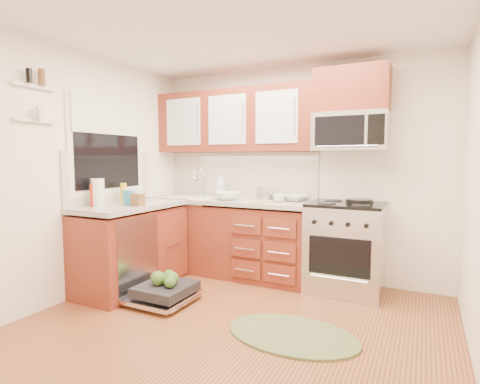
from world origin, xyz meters
The scene contains 36 objects.
floor centered at (0.00, 0.00, 0.00)m, with size 3.50×3.50×0.00m, color brown.
ceiling centered at (0.00, 0.00, 2.50)m, with size 3.50×3.50×0.00m, color white.
wall_back centered at (0.00, 1.75, 1.25)m, with size 3.50×0.04×2.50m, color white.
wall_left centered at (-1.75, 0.00, 1.25)m, with size 0.04×3.50×2.50m, color white.
base_cabinet_back centered at (-0.73, 1.45, 0.42)m, with size 2.05×0.60×0.85m, color maroon.
base_cabinet_left centered at (-1.45, 0.52, 0.42)m, with size 0.60×1.25×0.85m, color maroon.
countertop_back centered at (-0.72, 1.44, 0.90)m, with size 2.07×0.64×0.05m, color #9E9991.
countertop_left centered at (-1.44, 0.53, 0.90)m, with size 0.64×1.27×0.05m, color #9E9991.
backsplash_back centered at (-0.73, 1.74, 1.21)m, with size 2.05×0.02×0.57m, color #B8B2A5.
backsplash_left centered at (-1.74, 0.52, 1.21)m, with size 0.02×1.25×0.57m, color #B8B2A5.
upper_cabinets centered at (-0.73, 1.57, 1.88)m, with size 2.05×0.35×0.75m, color maroon, non-canonical shape.
cabinet_over_mw centered at (0.68, 1.57, 2.13)m, with size 0.76×0.35×0.47m, color maroon.
range centered at (0.68, 1.43, 0.47)m, with size 0.76×0.64×0.95m, color silver, non-canonical shape.
microwave centered at (0.68, 1.55, 1.70)m, with size 0.76×0.38×0.40m, color silver, non-canonical shape.
sink centered at (-1.25, 1.42, 0.80)m, with size 0.62×0.50×0.26m, color white, non-canonical shape.
dishwasher centered at (-0.86, 0.30, 0.10)m, with size 0.70×0.60×0.20m, color silver, non-canonical shape.
window centered at (-1.74, 0.50, 1.55)m, with size 0.03×1.05×1.05m, color white, non-canonical shape.
window_blind centered at (-1.71, 0.50, 1.88)m, with size 0.02×0.96×0.40m, color white.
shelf_upper centered at (-1.72, -0.35, 2.05)m, with size 0.04×0.40×0.03m, color white.
shelf_lower centered at (-1.72, -0.35, 1.75)m, with size 0.04×0.40×0.03m, color white.
rug centered at (0.51, 0.20, 0.01)m, with size 1.07×0.69×0.02m, color #576439, non-canonical shape.
skillet centered at (0.81, 1.40, 0.98)m, with size 0.27×0.27×0.05m, color black.
stock_pot centered at (-0.26, 1.47, 0.98)m, with size 0.20×0.20×0.12m, color silver.
cutting_board centered at (-0.23, 1.28, 0.93)m, with size 0.25×0.16×0.02m, color tan.
canister centered at (-0.40, 1.65, 1.00)m, with size 0.09×0.09×0.14m, color silver.
paper_towel_roll centered at (-1.60, 0.22, 1.07)m, with size 0.13×0.13×0.29m, color white.
mustard_bottle centered at (-1.62, 0.60, 1.03)m, with size 0.07×0.07×0.22m, color yellow.
red_bottle centered at (-1.62, 0.17, 1.04)m, with size 0.06×0.06×0.23m, color red.
wooden_box centered at (-1.25, 0.42, 0.99)m, with size 0.13×0.09×0.13m, color brown.
blue_carton centered at (-1.40, 0.44, 1.00)m, with size 0.10×0.06×0.15m, color teal.
bowl_a centered at (0.06, 1.57, 0.96)m, with size 0.29×0.29×0.07m, color #999999.
bowl_b centered at (-0.69, 1.34, 0.97)m, with size 0.30×0.30×0.10m, color #999999.
cup centered at (-0.05, 1.38, 0.97)m, with size 0.12×0.12×0.10m, color #999999.
soap_bottle_a centered at (-0.90, 1.54, 1.08)m, with size 0.12×0.12×0.32m, color #999999.
soap_bottle_b centered at (-1.62, 0.79, 1.01)m, with size 0.08×0.08×0.17m, color #999999.
soap_bottle_c centered at (-1.43, 0.52, 1.00)m, with size 0.12×0.12×0.16m, color #999999.
Camera 1 is at (1.41, -2.56, 1.41)m, focal length 28.00 mm.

